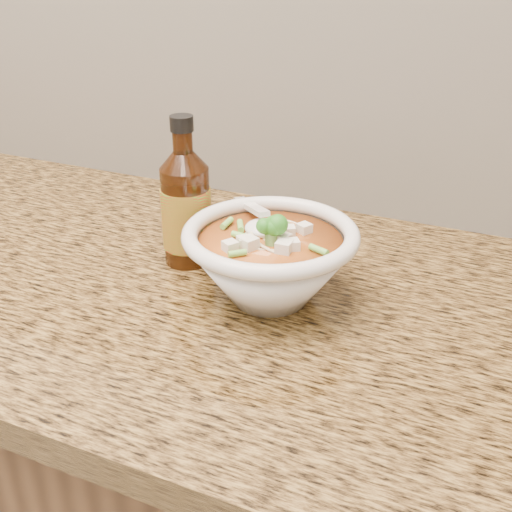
% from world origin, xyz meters
% --- Properties ---
extents(cabinet, '(4.00, 0.65, 0.86)m').
position_xyz_m(cabinet, '(0.00, 1.68, 0.43)').
color(cabinet, '#321E0F').
rests_on(cabinet, ground).
extents(counter_slab, '(4.00, 0.68, 0.04)m').
position_xyz_m(counter_slab, '(0.00, 1.68, 0.88)').
color(counter_slab, olive).
rests_on(counter_slab, cabinet).
extents(soup_bowl, '(0.22, 0.22, 0.12)m').
position_xyz_m(soup_bowl, '(0.38, 1.66, 0.95)').
color(soup_bowl, silver).
rests_on(soup_bowl, counter_slab).
extents(hot_sauce_bottle, '(0.09, 0.09, 0.21)m').
position_xyz_m(hot_sauce_bottle, '(0.23, 1.71, 0.98)').
color(hot_sauce_bottle, '#401D08').
rests_on(hot_sauce_bottle, counter_slab).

